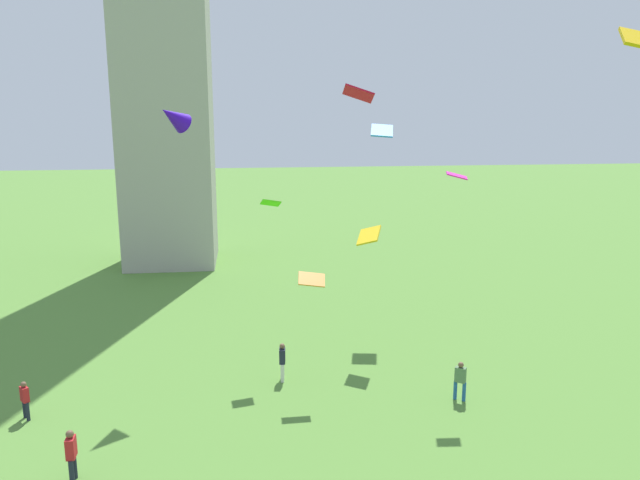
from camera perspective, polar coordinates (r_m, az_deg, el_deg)
name	(u,v)px	position (r m, az deg, el deg)	size (l,w,h in m)	color
person_0	(25,398)	(27.59, -25.37, -12.93)	(0.43, 0.47, 1.57)	#1E2333
person_1	(282,360)	(28.29, -3.46, -10.86)	(0.30, 0.54, 1.74)	silver
person_2	(71,453)	(22.82, -21.78, -17.62)	(0.30, 0.57, 1.83)	#1E2333
person_4	(460,379)	(27.14, 12.70, -12.26)	(0.51, 0.46, 1.69)	#235693
kite_flying_0	(457,176)	(27.15, 12.40, 5.77)	(1.00, 0.79, 0.32)	#E422A2
kite_flying_1	(173,117)	(28.65, -13.27, 10.91)	(1.79, 1.82, 1.46)	#360BBD
kite_flying_2	(369,235)	(30.20, 4.50, 0.43)	(1.42, 1.79, 0.83)	yellow
kite_flying_3	(358,94)	(20.71, 3.53, 13.22)	(0.95, 0.79, 0.64)	red
kite_flying_5	(382,131)	(35.19, 5.69, 9.92)	(1.54, 1.87, 0.73)	#3789EA
kite_flying_6	(271,203)	(28.95, -4.54, 3.40)	(0.99, 0.68, 0.48)	#49E60E
kite_flying_7	(312,279)	(26.38, -0.77, -3.61)	(1.20, 0.76, 0.57)	orange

